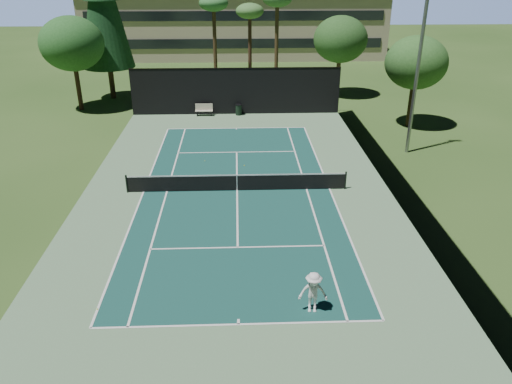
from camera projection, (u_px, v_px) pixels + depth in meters
ground at (237, 191)px, 29.37m from camera, size 160.00×160.00×0.00m
apron_slab at (237, 191)px, 29.37m from camera, size 18.00×32.00×0.01m
court_surface at (237, 190)px, 29.37m from camera, size 10.97×23.77×0.01m
court_lines at (237, 190)px, 29.36m from camera, size 11.07×23.87×0.01m
tennis_net at (237, 182)px, 29.13m from camera, size 12.90×0.10×1.10m
fence at (237, 158)px, 28.58m from camera, size 18.04×32.05×4.03m
player at (313, 293)px, 18.99m from camera, size 1.17×0.74×1.74m
tennis_ball_a at (97, 309)px, 19.40m from camera, size 0.07×0.07×0.07m
tennis_ball_b at (222, 185)px, 30.07m from camera, size 0.07×0.07×0.07m
tennis_ball_c at (244, 165)px, 32.84m from camera, size 0.08×0.08×0.08m
tennis_ball_d at (205, 161)px, 33.61m from camera, size 0.06×0.06×0.06m
park_bench at (204, 109)px, 43.17m from camera, size 1.50×0.45×1.02m
trash_bin at (239, 110)px, 43.34m from camera, size 0.56×0.56×0.95m
palm_a at (214, 7)px, 47.53m from camera, size 2.80×2.80×9.32m
palm_b at (250, 14)px, 49.81m from camera, size 2.80×2.80×8.42m
palm_c at (277, 3)px, 46.66m from camera, size 2.80×2.80×9.77m
decid_tree_a at (340, 39)px, 47.32m from camera, size 5.12×5.12×7.62m
decid_tree_b at (416, 63)px, 38.56m from camera, size 4.80×4.80×7.14m
decid_tree_c at (72, 44)px, 42.71m from camera, size 5.44×5.44×8.09m
campus_building at (235, 23)px, 69.17m from camera, size 40.50×12.50×8.30m
light_pole at (419, 59)px, 32.47m from camera, size 0.90×0.25×12.22m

